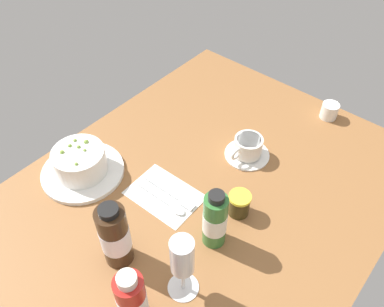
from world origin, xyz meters
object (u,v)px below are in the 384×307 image
at_px(wine_glass, 182,259).
at_px(jam_jar, 239,204).
at_px(creamer_jug, 330,110).
at_px(cutlery_setting, 166,196).
at_px(sauce_bottle_brown, 115,236).
at_px(sauce_bottle_green, 215,220).
at_px(porridge_bowl, 81,163).
at_px(coffee_cup, 248,148).
at_px(sauce_bottle_red, 132,300).

relative_size(wine_glass, jam_jar, 2.81).
bearing_deg(creamer_jug, wine_glass, 1.86).
height_order(cutlery_setting, sauce_bottle_brown, sauce_bottle_brown).
bearing_deg(sauce_bottle_green, creamer_jug, 179.88).
bearing_deg(sauce_bottle_brown, jam_jar, 154.29).
bearing_deg(sauce_bottle_brown, porridge_bowl, -112.21).
bearing_deg(coffee_cup, jam_jar, 28.63).
relative_size(creamer_jug, sauce_bottle_brown, 0.34).
distance_m(porridge_bowl, sauce_bottle_red, 0.42).
xyz_separation_m(porridge_bowl, jam_jar, (-0.16, 0.39, -0.01)).
xyz_separation_m(coffee_cup, sauce_bottle_green, (0.27, 0.10, 0.05)).
bearing_deg(wine_glass, coffee_cup, -163.58).
xyz_separation_m(coffee_cup, wine_glass, (0.41, 0.12, 0.09)).
height_order(sauce_bottle_brown, sauce_bottle_red, sauce_bottle_brown).
height_order(creamer_jug, jam_jar, jam_jar).
distance_m(jam_jar, sauce_bottle_red, 0.34).
distance_m(sauce_bottle_brown, sauce_bottle_red, 0.14).
bearing_deg(porridge_bowl, wine_glass, 80.53).
height_order(sauce_bottle_brown, sauce_bottle_green, sauce_bottle_brown).
bearing_deg(sauce_bottle_green, porridge_bowl, -80.56).
height_order(porridge_bowl, jam_jar, porridge_bowl).
distance_m(porridge_bowl, cutlery_setting, 0.24).
height_order(creamer_jug, sauce_bottle_green, sauce_bottle_green).
xyz_separation_m(cutlery_setting, sauce_bottle_brown, (0.19, 0.04, 0.08)).
distance_m(cutlery_setting, wine_glass, 0.27).
relative_size(cutlery_setting, creamer_jug, 3.00).
bearing_deg(sauce_bottle_red, cutlery_setting, -148.28).
bearing_deg(sauce_bottle_red, coffee_cup, -170.38).
bearing_deg(sauce_bottle_brown, sauce_bottle_red, 60.35).
distance_m(cutlery_setting, sauce_bottle_red, 0.32).
bearing_deg(wine_glass, sauce_bottle_red, -17.09).
xyz_separation_m(sauce_bottle_brown, sauce_bottle_green, (-0.17, 0.13, -0.01)).
height_order(porridge_bowl, creamer_jug, porridge_bowl).
distance_m(creamer_jug, jam_jar, 0.47).
bearing_deg(creamer_jug, cutlery_setting, -17.35).
bearing_deg(wine_glass, cutlery_setting, -128.48).
xyz_separation_m(coffee_cup, jam_jar, (0.17, 0.09, 0.00)).
height_order(wine_glass, sauce_bottle_green, wine_glass).
xyz_separation_m(coffee_cup, creamer_jug, (-0.30, 0.10, -0.00)).
xyz_separation_m(wine_glass, jam_jar, (-0.23, -0.03, -0.09)).
bearing_deg(coffee_cup, sauce_bottle_red, 9.62).
height_order(jam_jar, sauce_bottle_red, sauce_bottle_red).
distance_m(coffee_cup, sauce_bottle_brown, 0.45).
xyz_separation_m(cutlery_setting, sauce_bottle_green, (0.02, 0.17, 0.07)).
relative_size(cutlery_setting, sauce_bottle_green, 1.11).
distance_m(jam_jar, sauce_bottle_green, 0.11).
xyz_separation_m(creamer_jug, sauce_bottle_green, (0.57, -0.00, 0.05)).
height_order(creamer_jug, sauce_bottle_red, sauce_bottle_red).
distance_m(cutlery_setting, coffee_cup, 0.26).
bearing_deg(coffee_cup, sauce_bottle_green, 19.39).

